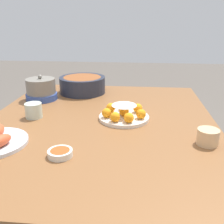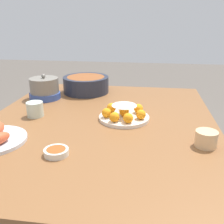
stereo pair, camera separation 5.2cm
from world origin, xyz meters
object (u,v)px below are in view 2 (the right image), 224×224
Objects in this scene: cup_near at (206,139)px; cup_far at (35,109)px; serving_bowl at (86,84)px; dining_table at (100,137)px; sauce_bowl at (56,152)px; cake_plate at (124,114)px; warming_pot at (44,89)px.

cup_far reaches higher than cup_near.
serving_bowl is 0.48m from cup_far.
sauce_bowl is at bearing 164.83° from dining_table.
cake_plate is at bearing 55.37° from cup_near.
serving_bowl reaches higher than cup_near.
warming_pot reaches higher than dining_table.
cake_plate is at bearing -146.76° from serving_bowl.
warming_pot is (0.30, 0.38, 0.14)m from dining_table.
warming_pot is (-0.17, 0.21, 0.01)m from serving_bowl.
cake_plate is 0.42m from sauce_bowl.
cup_far is at bearing 33.14° from sauce_bowl.
cup_far is at bearing 87.50° from dining_table.
cake_plate is 2.71× the size of sauce_bowl.
warming_pot is at bearing 128.71° from serving_bowl.
cup_near reaches higher than dining_table.
warming_pot is at bearing 51.98° from dining_table.
cake_plate is 1.31× the size of warming_pot.
serving_bowl is 3.29× the size of sauce_bowl.
warming_pot reaches higher than serving_bowl.
warming_pot is (0.50, 0.82, 0.03)m from cup_near.
cup_near is at bearing -105.37° from cup_far.
serving_bowl is at bearing 42.84° from cup_near.
sauce_bowl is 0.42m from cup_far.
cup_far is (0.01, 0.32, 0.12)m from dining_table.
serving_bowl is (0.47, 0.18, 0.14)m from dining_table.
cake_plate is 0.52m from serving_bowl.
cup_near is at bearing -121.05° from warming_pot.
cake_plate is 0.56m from warming_pot.
sauce_bowl is at bearing 151.52° from cake_plate.
cake_plate is at bearing -118.49° from warming_pot.
warming_pot is at bearing 61.51° from cake_plate.
cup_far is at bearing 92.49° from cake_plate.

